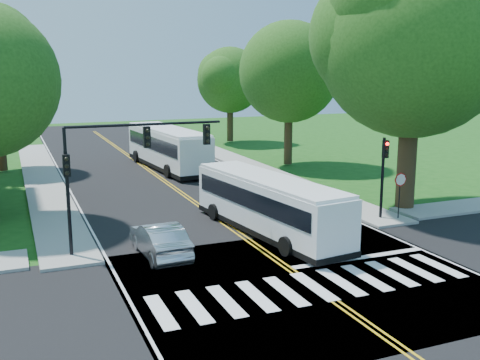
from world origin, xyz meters
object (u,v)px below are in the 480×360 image
signal_nw (121,157)px  dark_sedan (249,178)px  bus_follow (167,147)px  signal_ne (384,167)px  suv (263,184)px  hatchback (160,240)px  bus_lead (268,204)px

signal_nw → dark_sedan: 15.72m
dark_sedan → bus_follow: bearing=-52.6°
signal_ne → suv: signal_ne is taller
suv → dark_sedan: size_ratio=1.06×
hatchback → suv: bearing=-136.7°
signal_ne → bus_lead: size_ratio=0.39×
signal_nw → hatchback: 4.04m
signal_nw → suv: 14.13m
signal_nw → signal_ne: bearing=0.0°
suv → dark_sedan: (0.04, 2.43, -0.01)m
bus_lead → hatchback: size_ratio=2.45×
signal_ne → bus_follow: signal_ne is taller
signal_ne → bus_lead: (-6.80, 0.13, -1.44)m
hatchback → dark_sedan: bearing=-130.4°
bus_lead → suv: bearing=-120.6°
bus_lead → bus_follow: bearing=-98.2°
bus_follow → dark_sedan: bearing=104.9°
signal_nw → hatchback: (1.31, -1.26, -3.61)m
bus_follow → signal_nw: bearing=64.9°
bus_lead → bus_follow: (0.25, 19.99, 0.25)m
signal_ne → dark_sedan: (-3.25, 10.78, -2.29)m
signal_ne → signal_nw: bearing=-180.0°
hatchback → dark_sedan: size_ratio=1.02×
suv → dark_sedan: 2.43m
bus_follow → dark_sedan: 9.97m
signal_nw → bus_follow: size_ratio=0.55×
bus_lead → bus_follow: 19.99m
bus_follow → suv: bus_follow is taller
bus_lead → bus_follow: size_ratio=0.86×
dark_sedan → suv: bearing=106.8°
hatchback → signal_nw: bearing=-46.1°
signal_nw → bus_lead: bearing=1.1°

